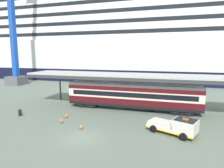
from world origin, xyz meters
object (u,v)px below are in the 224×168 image
Objects in this scene: train_carriage at (132,95)px; traffic_cone_near at (61,120)px; cruise_ship at (119,35)px; service_truck at (176,126)px; dockside_crane at (13,16)px; quay_bollard at (20,112)px; traffic_cone_mid at (81,127)px; traffic_cone_far at (66,115)px.

traffic_cone_near is (-7.42, -8.50, -1.96)m from train_carriage.
cruise_ship reaches higher than train_carriage.
service_truck is (18.94, -48.56, -14.53)m from cruise_ship.
dockside_crane is at bearing -133.74° from cruise_ship.
quay_bollard is (-2.04, -48.00, -15.00)m from cruise_ship.
service_truck is at bearing 8.04° from traffic_cone_mid.
traffic_cone_mid is 0.91× the size of traffic_cone_far.
service_truck is (6.38, -8.14, -1.31)m from train_carriage.
cruise_ship is 2.19× the size of dockside_crane.
traffic_cone_far is at bearing 103.08° from traffic_cone_near.
dockside_crane reaches higher than traffic_cone_near.
traffic_cone_mid is at bearing -40.37° from traffic_cone_far.
quay_bollard is at bearing 168.90° from traffic_cone_mid.
cruise_ship is at bearing 87.56° from quay_bollard.
traffic_cone_far is (-3.74, 3.18, 0.03)m from traffic_cone_mid.
traffic_cone_far is at bearing -38.33° from dockside_crane.
train_carriage is (12.56, -40.42, -13.22)m from cruise_ship.
service_truck is at bearing -6.75° from traffic_cone_far.
train_carriage is 10.67m from traffic_cone_mid.
train_carriage is 33.97× the size of traffic_cone_mid.
traffic_cone_near is at bearing -178.51° from service_truck.
service_truck is at bearing -68.69° from cruise_ship.
dockside_crane reaches higher than traffic_cone_mid.
cruise_ship is 194.61× the size of traffic_cone_far.
train_carriage is at bearing -72.74° from cruise_ship.
service_truck reaches higher than traffic_cone_far.
service_truck reaches higher than traffic_cone_near.
quay_bollard reaches higher than traffic_cone_near.
traffic_cone_far is (-7.89, -6.45, -1.98)m from train_carriage.
traffic_cone_near is (5.14, -48.92, -15.17)m from cruise_ship.
traffic_cone_far is at bearing 9.55° from quay_bollard.
dockside_crane is at bearing 141.67° from traffic_cone_far.
cruise_ship reaches higher than service_truck.
traffic_cone_near is at bearing -131.13° from train_carriage.
dockside_crane is (-28.19, 22.29, 18.76)m from traffic_cone_far.
cruise_ship is at bearing 107.26° from train_carriage.
cruise_ship is 34.21m from dockside_crane.
traffic_cone_mid is at bearing -11.10° from quay_bollard.
dockside_crane reaches higher than train_carriage.
cruise_ship is 54.11m from service_truck.
traffic_cone_far is at bearing -140.76° from train_carriage.
traffic_cone_near is 1.06× the size of traffic_cone_far.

